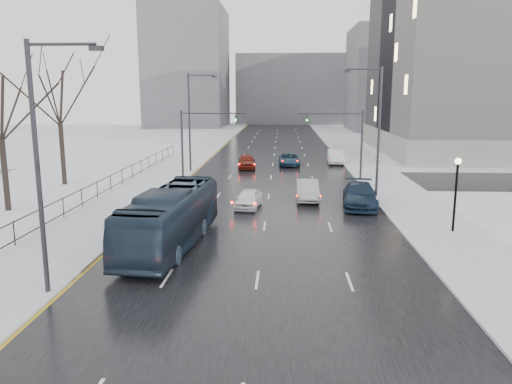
% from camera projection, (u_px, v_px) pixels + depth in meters
% --- Properties ---
extents(road, '(16.00, 150.00, 0.04)m').
position_uv_depth(road, '(273.00, 162.00, 58.98)').
color(road, black).
rests_on(road, ground).
extents(cross_road, '(130.00, 10.00, 0.04)m').
position_uv_depth(cross_road, '(271.00, 179.00, 47.22)').
color(cross_road, black).
rests_on(cross_road, ground).
extents(sidewalk_left, '(5.00, 150.00, 0.16)m').
position_uv_depth(sidewalk_left, '(185.00, 161.00, 59.50)').
color(sidewalk_left, silver).
rests_on(sidewalk_left, ground).
extents(sidewalk_right, '(5.00, 150.00, 0.16)m').
position_uv_depth(sidewalk_right, '(363.00, 162.00, 58.43)').
color(sidewalk_right, silver).
rests_on(sidewalk_right, ground).
extents(park_strip, '(14.00, 150.00, 0.12)m').
position_uv_depth(park_strip, '(107.00, 161.00, 59.99)').
color(park_strip, white).
rests_on(park_strip, ground).
extents(tree_park_d, '(8.75, 8.75, 12.50)m').
position_uv_depth(tree_park_d, '(9.00, 212.00, 34.42)').
color(tree_park_d, black).
rests_on(tree_park_d, ground).
extents(tree_park_e, '(9.45, 9.45, 13.50)m').
position_uv_depth(tree_park_e, '(65.00, 185.00, 44.24)').
color(tree_park_e, black).
rests_on(tree_park_e, ground).
extents(iron_fence, '(0.06, 70.00, 1.30)m').
position_uv_depth(iron_fence, '(49.00, 213.00, 30.08)').
color(iron_fence, black).
rests_on(iron_fence, sidewalk_left).
extents(streetlight_r_mid, '(2.95, 0.25, 10.00)m').
position_uv_depth(streetlight_r_mid, '(376.00, 126.00, 37.88)').
color(streetlight_r_mid, '#2D2D33').
rests_on(streetlight_r_mid, ground).
extents(streetlight_l_near, '(2.95, 0.25, 10.00)m').
position_uv_depth(streetlight_l_near, '(42.00, 157.00, 19.12)').
color(streetlight_l_near, '#2D2D33').
rests_on(streetlight_l_near, ground).
extents(streetlight_l_far, '(2.95, 0.25, 10.00)m').
position_uv_depth(streetlight_l_far, '(191.00, 118.00, 50.47)').
color(streetlight_l_far, '#2D2D33').
rests_on(streetlight_l_far, ground).
extents(lamppost_r_mid, '(0.36, 0.36, 4.28)m').
position_uv_depth(lamppost_r_mid, '(456.00, 184.00, 28.46)').
color(lamppost_r_mid, black).
rests_on(lamppost_r_mid, sidewalk_right).
extents(mast_signal_right, '(6.10, 0.33, 6.50)m').
position_uv_depth(mast_signal_right, '(350.00, 137.00, 46.05)').
color(mast_signal_right, '#2D2D33').
rests_on(mast_signal_right, ground).
extents(mast_signal_left, '(6.10, 0.33, 6.50)m').
position_uv_depth(mast_signal_left, '(193.00, 136.00, 46.80)').
color(mast_signal_left, '#2D2D33').
rests_on(mast_signal_left, ground).
extents(no_uturn_sign, '(0.60, 0.06, 2.70)m').
position_uv_depth(no_uturn_sign, '(378.00, 162.00, 42.39)').
color(no_uturn_sign, '#2D2D33').
rests_on(no_uturn_sign, sidewalk_right).
extents(bldg_far_right, '(24.00, 20.00, 22.00)m').
position_uv_depth(bldg_far_right, '(406.00, 79.00, 109.29)').
color(bldg_far_right, slate).
rests_on(bldg_far_right, ground).
extents(bldg_far_left, '(18.00, 22.00, 28.00)m').
position_uv_depth(bldg_far_left, '(188.00, 68.00, 121.05)').
color(bldg_far_left, slate).
rests_on(bldg_far_left, ground).
extents(bldg_far_center, '(30.00, 18.00, 18.00)m').
position_uv_depth(bldg_far_center, '(293.00, 90.00, 135.39)').
color(bldg_far_center, slate).
rests_on(bldg_far_center, ground).
extents(bus, '(3.54, 11.26, 3.09)m').
position_uv_depth(bus, '(171.00, 218.00, 26.33)').
color(bus, '#233244').
rests_on(bus, road).
extents(sedan_center_near, '(2.04, 4.06, 1.33)m').
position_uv_depth(sedan_center_near, '(249.00, 198.00, 35.35)').
color(sedan_center_near, white).
rests_on(sedan_center_near, road).
extents(sedan_right_near, '(1.65, 4.71, 1.55)m').
position_uv_depth(sedan_right_near, '(307.00, 190.00, 37.89)').
color(sedan_right_near, '#A1A0A4').
rests_on(sedan_right_near, road).
extents(sedan_right_cross, '(2.42, 4.98, 1.36)m').
position_uv_depth(sedan_right_cross, '(289.00, 159.00, 56.11)').
color(sedan_right_cross, navy).
rests_on(sedan_right_cross, road).
extents(sedan_right_far, '(2.90, 5.97, 1.67)m').
position_uv_depth(sedan_right_far, '(360.00, 195.00, 35.60)').
color(sedan_right_far, '#122236').
rests_on(sedan_right_far, road).
extents(sedan_center_far, '(2.16, 4.66, 1.55)m').
position_uv_depth(sedan_center_far, '(247.00, 161.00, 53.85)').
color(sedan_center_far, maroon).
rests_on(sedan_center_far, road).
extents(sedan_right_distant, '(1.87, 4.93, 1.60)m').
position_uv_depth(sedan_right_distant, '(335.00, 157.00, 57.54)').
color(sedan_right_distant, white).
rests_on(sedan_right_distant, road).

